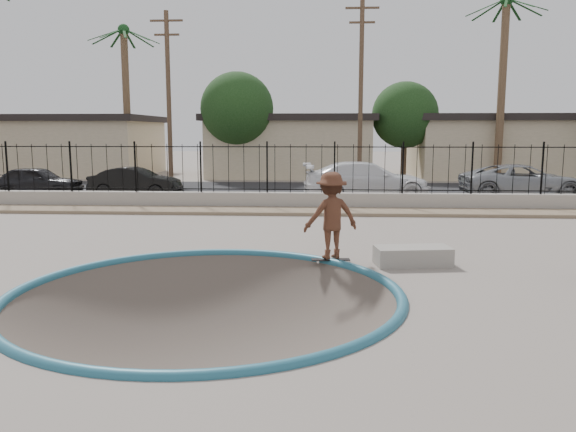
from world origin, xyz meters
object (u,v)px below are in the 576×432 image
at_px(car_b, 135,182).
at_px(car_d, 523,181).
at_px(concrete_ledge, 413,256).
at_px(car_c, 367,180).
at_px(skateboard, 331,260).
at_px(car_a, 37,181).
at_px(skater, 331,220).

distance_m(car_b, car_d, 16.74).
xyz_separation_m(concrete_ledge, car_c, (-0.06, 11.95, 0.61)).
relative_size(skateboard, car_a, 0.22).
relative_size(car_c, car_d, 1.03).
relative_size(car_b, car_d, 0.75).
relative_size(skateboard, car_b, 0.22).
xyz_separation_m(skateboard, car_c, (1.71, 11.80, 0.75)).
height_order(concrete_ledge, car_b, car_b).
distance_m(concrete_ledge, car_c, 11.96).
bearing_deg(car_b, skateboard, -142.30).
distance_m(skateboard, car_b, 14.44).
height_order(skateboard, concrete_ledge, concrete_ledge).
bearing_deg(concrete_ledge, car_a, 140.46).
relative_size(skateboard, car_c, 0.16).
xyz_separation_m(skater, car_d, (8.42, 12.44, -0.19)).
xyz_separation_m(car_b, car_d, (16.73, 0.64, 0.08)).
bearing_deg(skater, car_b, -75.57).
bearing_deg(car_a, concrete_ledge, -131.41).
distance_m(skateboard, car_c, 11.95).
distance_m(skateboard, concrete_ledge, 1.77).
bearing_deg(car_a, car_b, -91.87).
relative_size(skater, car_b, 0.49).
height_order(concrete_ledge, car_c, car_c).
bearing_deg(car_d, car_b, 90.90).
relative_size(car_a, car_b, 1.00).
height_order(skater, car_d, skater).
distance_m(car_a, car_d, 21.15).
relative_size(skater, car_d, 0.37).
height_order(car_c, car_d, car_c).
distance_m(skater, car_c, 11.92).
distance_m(skateboard, car_d, 15.04).
height_order(car_b, car_c, car_c).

